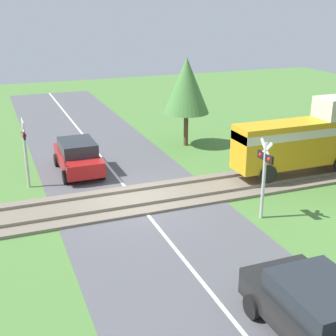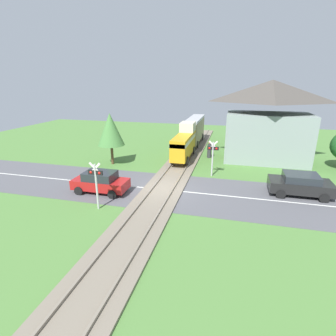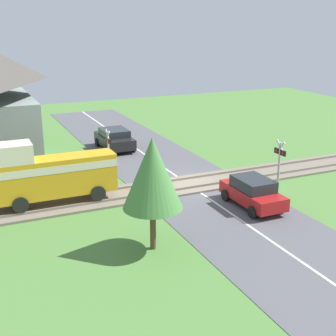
{
  "view_description": "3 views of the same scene",
  "coord_description": "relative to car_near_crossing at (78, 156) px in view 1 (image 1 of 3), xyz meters",
  "views": [
    {
      "loc": [
        15.98,
        -4.92,
        7.36
      ],
      "look_at": [
        0.0,
        1.32,
        1.2
      ],
      "focal_mm": 50.0,
      "sensor_mm": 36.0,
      "label": 1
    },
    {
      "loc": [
        4.52,
        -16.45,
        7.27
      ],
      "look_at": [
        0.0,
        1.32,
        1.2
      ],
      "focal_mm": 28.0,
      "sensor_mm": 36.0,
      "label": 2
    },
    {
      "loc": [
        -22.06,
        11.25,
        8.9
      ],
      "look_at": [
        0.0,
        1.32,
        1.2
      ],
      "focal_mm": 50.0,
      "sensor_mm": 36.0,
      "label": 3
    }
  ],
  "objects": [
    {
      "name": "ground_plane",
      "position": [
        4.06,
        1.44,
        -0.77
      ],
      "size": [
        60.0,
        60.0,
        0.0
      ],
      "primitive_type": "plane",
      "color": "#4C7A38"
    },
    {
      "name": "road_surface",
      "position": [
        4.06,
        1.44,
        -0.76
      ],
      "size": [
        48.0,
        6.4,
        0.02
      ],
      "color": "#515156",
      "rests_on": "ground_plane"
    },
    {
      "name": "track_bed",
      "position": [
        4.06,
        1.44,
        -0.71
      ],
      "size": [
        2.8,
        48.0,
        0.24
      ],
      "color": "#756B5B",
      "rests_on": "ground_plane"
    },
    {
      "name": "car_near_crossing",
      "position": [
        0.0,
        0.0,
        0.0
      ],
      "size": [
        3.75,
        1.8,
        1.48
      ],
      "color": "#A81919",
      "rests_on": "ground_plane"
    },
    {
      "name": "car_far_side",
      "position": [
        13.12,
        2.88,
        0.01
      ],
      "size": [
        3.94,
        2.08,
        1.48
      ],
      "color": "black",
      "rests_on": "ground_plane"
    },
    {
      "name": "crossing_signal_west_approach",
      "position": [
        1.03,
        -2.29,
        1.11
      ],
      "size": [
        0.9,
        0.18,
        2.92
      ],
      "color": "#B7B7B7",
      "rests_on": "ground_plane"
    },
    {
      "name": "crossing_signal_east_approach",
      "position": [
        7.09,
        5.17,
        1.11
      ],
      "size": [
        0.9,
        0.18,
        2.92
      ],
      "color": "#B7B7B7",
      "rests_on": "ground_plane"
    },
    {
      "name": "tree_roadside_hedge",
      "position": [
        -2.11,
        6.2,
        2.44
      ],
      "size": [
        2.39,
        2.39,
        4.66
      ],
      "color": "brown",
      "rests_on": "ground_plane"
    }
  ]
}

